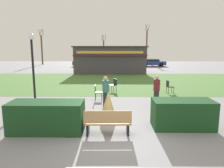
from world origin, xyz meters
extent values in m
plane|color=gray|center=(0.00, 0.00, 0.00)|extent=(80.00, 80.00, 0.00)
cube|color=#4C7A38|center=(0.00, 11.75, 0.00)|extent=(36.00, 12.00, 0.01)
cube|color=tan|center=(-0.17, -0.08, 0.45)|extent=(1.71, 0.52, 0.06)
cube|color=tan|center=(-0.17, -0.30, 0.73)|extent=(1.70, 0.16, 0.44)
cube|color=black|center=(-0.90, -0.10, 0.23)|extent=(0.09, 0.44, 0.45)
cube|color=black|center=(0.56, -0.06, 0.23)|extent=(0.09, 0.44, 0.45)
cube|color=tan|center=(-0.98, -0.10, 0.57)|extent=(0.07, 0.44, 0.06)
cube|color=tan|center=(0.64, -0.06, 0.57)|extent=(0.07, 0.44, 0.06)
cube|color=#19421E|center=(-2.48, 0.14, 0.58)|extent=(2.74, 1.10, 1.16)
cube|color=#19421E|center=(2.76, 0.61, 0.56)|extent=(2.35, 1.10, 1.12)
cone|color=tan|center=(-0.20, 1.34, 0.65)|extent=(0.80, 0.80, 1.30)
cone|color=tan|center=(-0.20, 1.43, 0.62)|extent=(0.55, 0.55, 1.25)
cylinder|color=black|center=(-4.49, 4.26, 0.10)|extent=(0.22, 0.22, 0.20)
cylinder|color=black|center=(-4.49, 4.26, 1.79)|extent=(0.12, 0.12, 3.58)
sphere|color=white|center=(-4.49, 4.26, 3.74)|extent=(0.36, 0.36, 0.36)
cylinder|color=#2D4233|center=(2.77, 1.35, 0.38)|extent=(0.52, 0.52, 0.76)
cube|color=#47424C|center=(-0.50, 18.98, 1.56)|extent=(8.53, 3.91, 3.13)
cube|color=#333338|center=(-0.50, 18.98, 3.21)|extent=(8.83, 4.21, 0.16)
cube|color=maroon|center=(-0.50, 16.84, 2.25)|extent=(8.63, 0.36, 0.08)
cube|color=#D8CC4C|center=(-0.50, 17.00, 2.57)|extent=(7.68, 0.04, 0.28)
cube|color=black|center=(-0.90, 5.05, 0.45)|extent=(0.46, 0.46, 0.04)
cube|color=black|center=(-1.10, 5.04, 0.67)|extent=(0.06, 0.44, 0.44)
cylinder|color=black|center=(-0.70, 4.86, 0.23)|extent=(0.03, 0.03, 0.45)
cylinder|color=black|center=(-0.72, 5.24, 0.23)|extent=(0.03, 0.03, 0.45)
cylinder|color=black|center=(-1.08, 4.85, 0.23)|extent=(0.03, 0.03, 0.45)
cylinder|color=black|center=(-1.10, 5.23, 0.23)|extent=(0.03, 0.03, 0.45)
cube|color=black|center=(-0.07, 7.57, 0.45)|extent=(0.60, 0.60, 0.04)
cube|color=black|center=(0.10, 7.67, 0.67)|extent=(0.25, 0.40, 0.44)
cylinder|color=black|center=(-0.33, 7.64, 0.23)|extent=(0.03, 0.03, 0.45)
cylinder|color=black|center=(-0.14, 7.31, 0.23)|extent=(0.03, 0.03, 0.45)
cylinder|color=black|center=(0.00, 7.83, 0.23)|extent=(0.03, 0.03, 0.45)
cylinder|color=black|center=(0.19, 7.50, 0.23)|extent=(0.03, 0.03, 0.45)
cube|color=black|center=(3.92, 6.94, 0.45)|extent=(0.49, 0.49, 0.04)
cube|color=black|center=(3.72, 6.91, 0.67)|extent=(0.09, 0.44, 0.44)
cylinder|color=black|center=(4.13, 6.77, 0.23)|extent=(0.03, 0.03, 0.45)
cylinder|color=black|center=(4.09, 7.15, 0.23)|extent=(0.03, 0.03, 0.45)
cylinder|color=black|center=(3.75, 6.73, 0.23)|extent=(0.03, 0.03, 0.45)
cylinder|color=black|center=(3.71, 7.10, 0.23)|extent=(0.03, 0.03, 0.45)
cylinder|color=#23232D|center=(-0.40, 3.34, 0.42)|extent=(0.28, 0.28, 0.85)
cylinder|color=#336B66|center=(-0.40, 3.34, 1.16)|extent=(0.34, 0.34, 0.62)
sphere|color=beige|center=(-0.40, 3.34, 1.58)|extent=(0.22, 0.22, 0.22)
cylinder|color=#23232D|center=(2.32, 3.67, 0.42)|extent=(0.28, 0.28, 0.85)
cylinder|color=maroon|center=(2.32, 3.67, 1.16)|extent=(0.34, 0.34, 0.62)
sphere|color=beige|center=(2.32, 3.67, 1.58)|extent=(0.22, 0.22, 0.22)
cube|color=maroon|center=(-4.78, 27.67, 0.55)|extent=(4.26, 1.94, 0.60)
cube|color=black|center=(-4.93, 27.66, 0.98)|extent=(2.36, 1.66, 0.44)
cylinder|color=black|center=(-3.52, 28.63, 0.32)|extent=(0.65, 0.24, 0.64)
cylinder|color=black|center=(-3.45, 26.79, 0.32)|extent=(0.65, 0.24, 0.64)
cylinder|color=black|center=(-6.12, 28.54, 0.32)|extent=(0.65, 0.24, 0.64)
cylinder|color=black|center=(-6.05, 26.70, 0.32)|extent=(0.65, 0.24, 0.64)
cube|color=silver|center=(0.65, 27.67, 0.55)|extent=(4.27, 1.97, 0.60)
cube|color=black|center=(0.50, 27.67, 0.98)|extent=(2.37, 1.68, 0.44)
cylinder|color=black|center=(1.98, 28.53, 0.32)|extent=(0.65, 0.25, 0.64)
cylinder|color=black|center=(1.91, 26.69, 0.32)|extent=(0.65, 0.25, 0.64)
cylinder|color=black|center=(-0.62, 28.64, 0.32)|extent=(0.65, 0.25, 0.64)
cylinder|color=black|center=(-0.69, 26.80, 0.32)|extent=(0.65, 0.25, 0.64)
cube|color=navy|center=(6.36, 27.67, 0.55)|extent=(4.26, 1.94, 0.60)
cube|color=black|center=(6.21, 27.67, 0.98)|extent=(2.36, 1.66, 0.44)
cylinder|color=black|center=(7.69, 28.54, 0.32)|extent=(0.65, 0.24, 0.64)
cylinder|color=black|center=(7.63, 26.70, 0.32)|extent=(0.65, 0.24, 0.64)
cylinder|color=black|center=(5.09, 28.63, 0.32)|extent=(0.65, 0.24, 0.64)
cylinder|color=black|center=(5.02, 26.79, 0.32)|extent=(0.65, 0.24, 0.64)
cylinder|color=brown|center=(-2.19, 35.66, 2.26)|extent=(0.28, 0.28, 4.53)
cylinder|color=brown|center=(-1.86, 35.77, 5.03)|extent=(0.25, 0.58, 1.12)
cylinder|color=brown|center=(-2.37, 35.96, 5.03)|extent=(0.54, 0.36, 1.12)
cylinder|color=brown|center=(-2.36, 35.36, 5.03)|extent=(0.54, 0.35, 1.12)
cylinder|color=brown|center=(-13.22, 31.17, 2.64)|extent=(0.28, 0.28, 5.27)
cylinder|color=brown|center=(-12.88, 31.27, 5.77)|extent=(0.25, 0.58, 1.12)
cylinder|color=brown|center=(-13.39, 31.47, 5.77)|extent=(0.54, 0.36, 1.12)
cylinder|color=brown|center=(-13.39, 30.86, 5.77)|extent=(0.54, 0.35, 1.12)
cylinder|color=brown|center=(6.42, 35.18, 3.22)|extent=(0.28, 0.28, 6.44)
cylinder|color=brown|center=(6.76, 35.29, 6.94)|extent=(0.25, 0.58, 1.12)
cylinder|color=brown|center=(6.25, 35.49, 6.94)|extent=(0.54, 0.36, 1.12)
cylinder|color=brown|center=(6.25, 34.88, 6.94)|extent=(0.54, 0.35, 1.12)
camera|label=1|loc=(0.08, -7.37, 3.16)|focal=33.68mm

